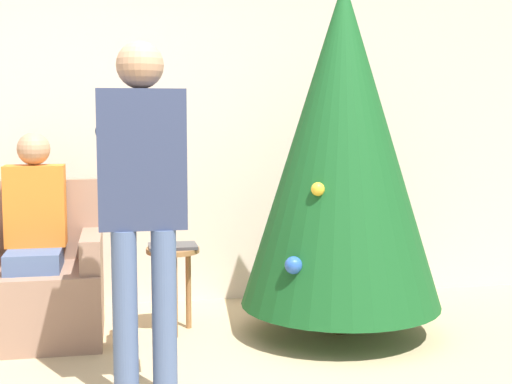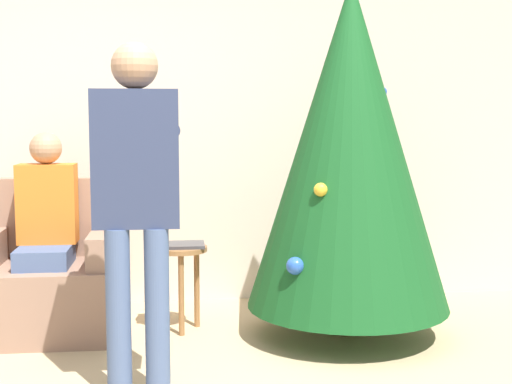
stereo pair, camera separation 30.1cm
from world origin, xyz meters
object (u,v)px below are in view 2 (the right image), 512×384
at_px(person_seated, 46,224).
at_px(side_stool, 181,264).
at_px(person_standing, 136,186).
at_px(armchair, 48,280).
at_px(christmas_tree, 349,145).

relative_size(person_seated, side_stool, 2.34).
height_order(person_standing, side_stool, person_standing).
bearing_deg(armchair, person_standing, -60.19).
bearing_deg(person_standing, person_seated, 120.45).
xyz_separation_m(armchair, person_standing, (0.62, -1.08, 0.70)).
relative_size(christmas_tree, armchair, 2.28).
bearing_deg(christmas_tree, side_stool, 167.81).
xyz_separation_m(armchair, person_seated, (0.00, -0.03, 0.36)).
bearing_deg(christmas_tree, person_standing, -147.25).
distance_m(person_standing, side_stool, 1.21).
bearing_deg(christmas_tree, person_seated, 172.38).
bearing_deg(christmas_tree, armchair, 171.55).
bearing_deg(armchair, person_seated, -90.00).
height_order(person_seated, side_stool, person_seated).
distance_m(christmas_tree, person_seated, 1.95).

